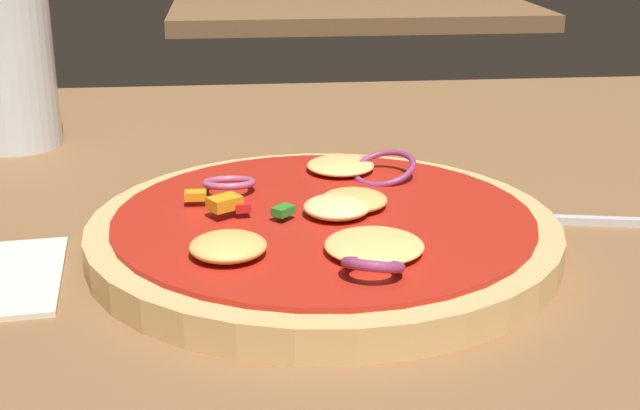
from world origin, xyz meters
TOP-DOWN VIEW (x-y plane):
  - dining_table at (0.00, 0.00)m, footprint 1.33×0.87m
  - pizza at (0.02, -0.04)m, footprint 0.27×0.27m
  - fork at (0.20, -0.01)m, footprint 0.18×0.05m
  - beer_glass at (-0.20, 0.21)m, footprint 0.07×0.07m
  - background_table at (0.20, 1.19)m, footprint 0.67×0.51m

SIDE VIEW (x-z plane):
  - background_table at x=0.20m, z-range 0.00..0.03m
  - dining_table at x=0.00m, z-range 0.00..0.03m
  - fork at x=0.20m, z-range 0.03..0.03m
  - pizza at x=0.02m, z-range 0.02..0.06m
  - beer_glass at x=-0.20m, z-range 0.02..0.14m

